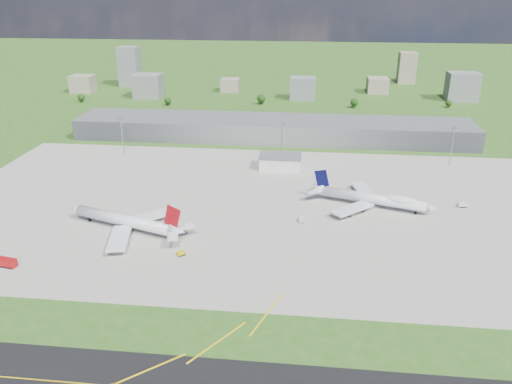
# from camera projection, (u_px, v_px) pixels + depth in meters

# --- Properties ---
(ground) EXTENTS (1400.00, 1400.00, 0.00)m
(ground) POSITION_uv_depth(u_px,v_px,m) (271.00, 144.00, 370.60)
(ground) COLOR #2E591B
(ground) RESTS_ON ground
(apron) EXTENTS (360.00, 190.00, 0.08)m
(apron) POSITION_uv_depth(u_px,v_px,m) (273.00, 206.00, 268.83)
(apron) COLOR #9C9A8E
(apron) RESTS_ON ground
(terminal) EXTENTS (300.00, 42.00, 15.00)m
(terminal) POSITION_uv_depth(u_px,v_px,m) (272.00, 129.00, 381.43)
(terminal) COLOR slate
(terminal) RESTS_ON ground
(ops_building) EXTENTS (26.00, 16.00, 8.00)m
(ops_building) POSITION_uv_depth(u_px,v_px,m) (280.00, 162.00, 322.26)
(ops_building) COLOR silver
(ops_building) RESTS_ON ground
(mast_west) EXTENTS (3.50, 2.00, 25.90)m
(mast_west) POSITION_uv_depth(u_px,v_px,m) (122.00, 130.00, 341.54)
(mast_west) COLOR gray
(mast_west) RESTS_ON ground
(mast_center) EXTENTS (3.50, 2.00, 25.90)m
(mast_center) POSITION_uv_depth(u_px,v_px,m) (282.00, 135.00, 330.67)
(mast_center) COLOR gray
(mast_center) RESTS_ON ground
(mast_east) EXTENTS (3.50, 2.00, 25.90)m
(mast_east) POSITION_uv_depth(u_px,v_px,m) (453.00, 140.00, 319.81)
(mast_east) COLOR gray
(mast_east) RESTS_ON ground
(airliner_red_twin) EXTENTS (65.06, 49.51, 18.34)m
(airliner_red_twin) POSITION_uv_depth(u_px,v_px,m) (128.00, 221.00, 240.28)
(airliner_red_twin) COLOR silver
(airliner_red_twin) RESTS_ON ground
(airliner_blue_quad) EXTENTS (65.00, 49.87, 17.39)m
(airliner_blue_quad) POSITION_uv_depth(u_px,v_px,m) (373.00, 199.00, 265.51)
(airliner_blue_quad) COLOR silver
(airliner_blue_quad) RESTS_ON ground
(fire_truck) EXTENTS (8.92, 4.61, 3.75)m
(fire_truck) POSITION_uv_depth(u_px,v_px,m) (7.00, 263.00, 210.71)
(fire_truck) COLOR #A70B10
(fire_truck) RESTS_ON ground
(tug_yellow) EXTENTS (4.29, 4.23, 1.88)m
(tug_yellow) POSITION_uv_depth(u_px,v_px,m) (181.00, 254.00, 219.59)
(tug_yellow) COLOR #C3A50B
(tug_yellow) RESTS_ON ground
(van_white_near) EXTENTS (2.62, 5.15, 2.55)m
(van_white_near) POSITION_uv_depth(u_px,v_px,m) (302.00, 219.00, 250.52)
(van_white_near) COLOR silver
(van_white_near) RESTS_ON ground
(van_white_far) EXTENTS (5.44, 3.40, 2.59)m
(van_white_far) POSITION_uv_depth(u_px,v_px,m) (462.00, 205.00, 266.67)
(van_white_far) COLOR silver
(van_white_far) RESTS_ON ground
(bldg_far_w) EXTENTS (24.00, 20.00, 18.00)m
(bldg_far_w) POSITION_uv_depth(u_px,v_px,m) (83.00, 84.00, 544.57)
(bldg_far_w) COLOR gray
(bldg_far_w) RESTS_ON ground
(bldg_w) EXTENTS (28.00, 22.00, 24.00)m
(bldg_w) POSITION_uv_depth(u_px,v_px,m) (148.00, 86.00, 517.18)
(bldg_w) COLOR slate
(bldg_w) RESTS_ON ground
(bldg_cw) EXTENTS (20.00, 18.00, 14.00)m
(bldg_cw) POSITION_uv_depth(u_px,v_px,m) (230.00, 85.00, 547.86)
(bldg_cw) COLOR gray
(bldg_cw) RESTS_ON ground
(bldg_c) EXTENTS (26.00, 20.00, 22.00)m
(bldg_c) POSITION_uv_depth(u_px,v_px,m) (303.00, 88.00, 510.92)
(bldg_c) COLOR slate
(bldg_c) RESTS_ON ground
(bldg_ce) EXTENTS (22.00, 24.00, 16.00)m
(bldg_ce) POSITION_uv_depth(u_px,v_px,m) (377.00, 85.00, 540.83)
(bldg_ce) COLOR gray
(bldg_ce) RESTS_ON ground
(bldg_e) EXTENTS (30.00, 22.00, 28.00)m
(bldg_e) POSITION_uv_depth(u_px,v_px,m) (462.00, 87.00, 503.11)
(bldg_e) COLOR slate
(bldg_e) RESTS_ON ground
(bldg_tall_w) EXTENTS (22.00, 20.00, 44.00)m
(bldg_tall_w) POSITION_uv_depth(u_px,v_px,m) (129.00, 66.00, 572.21)
(bldg_tall_w) COLOR slate
(bldg_tall_w) RESTS_ON ground
(bldg_tall_e) EXTENTS (20.00, 18.00, 36.00)m
(bldg_tall_e) POSITION_uv_depth(u_px,v_px,m) (407.00, 68.00, 587.96)
(bldg_tall_e) COLOR gray
(bldg_tall_e) RESTS_ON ground
(tree_far_w) EXTENTS (7.20, 7.20, 8.80)m
(tree_far_w) POSITION_uv_depth(u_px,v_px,m) (81.00, 97.00, 498.27)
(tree_far_w) COLOR #382314
(tree_far_w) RESTS_ON ground
(tree_w) EXTENTS (6.75, 6.75, 8.25)m
(tree_w) POSITION_uv_depth(u_px,v_px,m) (168.00, 101.00, 484.93)
(tree_w) COLOR #382314
(tree_w) RESTS_ON ground
(tree_c) EXTENTS (8.10, 8.10, 9.90)m
(tree_c) POSITION_uv_depth(u_px,v_px,m) (261.00, 99.00, 489.40)
(tree_c) COLOR #382314
(tree_c) RESTS_ON ground
(tree_e) EXTENTS (7.65, 7.65, 9.35)m
(tree_e) POSITION_uv_depth(u_px,v_px,m) (354.00, 102.00, 476.06)
(tree_e) COLOR #382314
(tree_e) RESTS_ON ground
(tree_far_e) EXTENTS (6.30, 6.30, 7.70)m
(tree_far_e) POSITION_uv_depth(u_px,v_px,m) (449.00, 103.00, 476.71)
(tree_far_e) COLOR #382314
(tree_far_e) RESTS_ON ground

